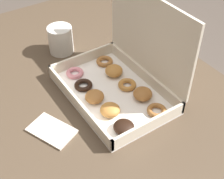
# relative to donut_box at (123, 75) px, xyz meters

# --- Properties ---
(dining_table) EXTENTS (1.23, 0.88, 0.74)m
(dining_table) POSITION_rel_donut_box_xyz_m (-0.07, -0.13, -0.15)
(dining_table) COLOR #4C3D2D
(dining_table) RESTS_ON ground_plane
(donut_box) EXTENTS (0.36, 0.25, 0.29)m
(donut_box) POSITION_rel_donut_box_xyz_m (0.00, 0.00, 0.00)
(donut_box) COLOR white
(donut_box) RESTS_ON dining_table
(coffee_mug) EXTENTS (0.08, 0.08, 0.09)m
(coffee_mug) POSITION_rel_donut_box_xyz_m (-0.29, -0.06, -0.01)
(coffee_mug) COLOR white
(coffee_mug) RESTS_ON dining_table
(paper_napkin) EXTENTS (0.14, 0.12, 0.01)m
(paper_napkin) POSITION_rel_donut_box_xyz_m (0.03, -0.25, -0.06)
(paper_napkin) COLOR silver
(paper_napkin) RESTS_ON dining_table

